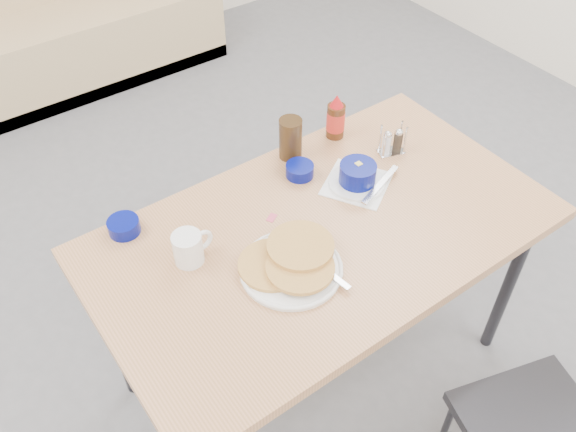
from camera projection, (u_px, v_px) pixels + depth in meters
ground at (357, 412)px, 2.23m from camera, size 6.00×6.00×0.00m
booth_bench at (55, 26)px, 3.59m from camera, size 1.90×0.56×1.22m
dining_table at (322, 243)px, 1.89m from camera, size 1.40×0.80×0.76m
pancake_plate at (291, 264)px, 1.71m from camera, size 0.30×0.31×0.05m
coffee_mug at (189, 247)px, 1.72m from camera, size 0.13×0.09×0.10m
grits_setting at (358, 176)px, 1.96m from camera, size 0.29×0.27×0.08m
creamer_bowl at (124, 226)px, 1.82m from camera, size 0.10×0.10×0.04m
butter_bowl at (300, 170)px, 2.00m from camera, size 0.09×0.09×0.04m
amber_tumbler at (291, 139)px, 2.04m from camera, size 0.09×0.09×0.15m
condiment_caddy at (392, 143)px, 2.08m from camera, size 0.10×0.08×0.11m
syrup_bottle at (336, 119)px, 2.12m from camera, size 0.06×0.06×0.17m
sugar_wrapper at (272, 218)px, 1.87m from camera, size 0.04×0.04×0.00m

